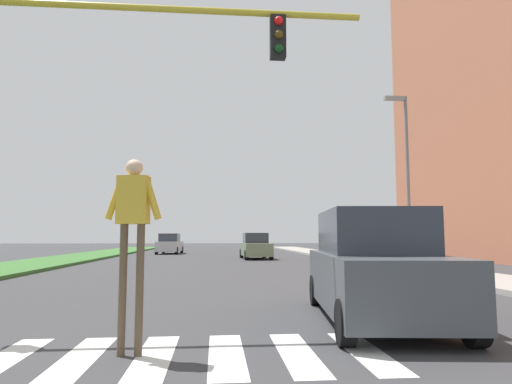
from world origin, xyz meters
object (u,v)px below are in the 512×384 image
at_px(sedan_midblock, 256,247).
at_px(sedan_distant, 170,244).
at_px(pedestrian_performer, 133,223).
at_px(suv_crossing, 375,268).
at_px(street_lamp_right, 405,165).

xyz_separation_m(sedan_midblock, sedan_distant, (-6.62, 9.41, 0.01)).
distance_m(pedestrian_performer, sedan_midblock, 24.25).
xyz_separation_m(pedestrian_performer, suv_crossing, (3.92, 2.03, -0.73)).
bearing_deg(sedan_midblock, pedestrian_performer, -98.78).
distance_m(suv_crossing, sedan_distant, 32.06).
distance_m(pedestrian_performer, sedan_distant, 33.49).
bearing_deg(sedan_distant, pedestrian_performer, -85.00).
height_order(pedestrian_performer, sedan_distant, pedestrian_performer).
height_order(street_lamp_right, sedan_distant, street_lamp_right).
relative_size(suv_crossing, sedan_distant, 1.10).
bearing_deg(pedestrian_performer, sedan_distant, 95.00).
height_order(pedestrian_performer, sedan_midblock, pedestrian_performer).
relative_size(pedestrian_performer, suv_crossing, 0.52).
distance_m(suv_crossing, sedan_midblock, 21.92).
relative_size(street_lamp_right, sedan_distant, 1.72).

